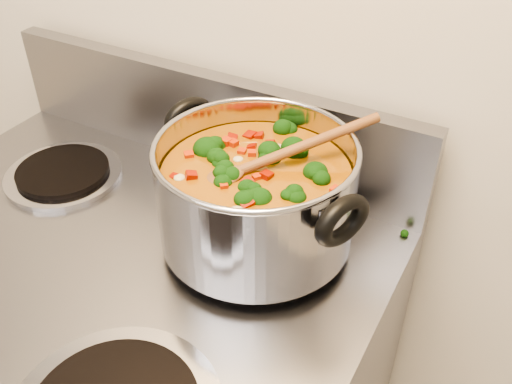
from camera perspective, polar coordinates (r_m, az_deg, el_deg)
stockpot at (r=0.75m, az=-0.00°, el=-0.24°), size 0.32×0.26×0.16m
wooden_spoon at (r=0.72m, az=0.71°, el=3.04°), size 0.19×0.19×0.07m
cooktop_crumbs at (r=0.75m, az=3.50°, el=-8.79°), size 0.18×0.36×0.01m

